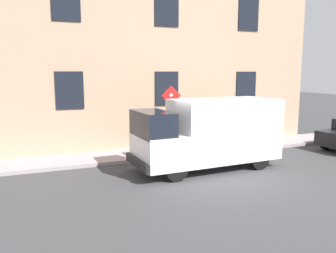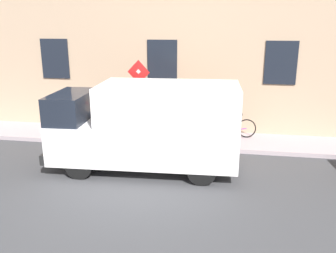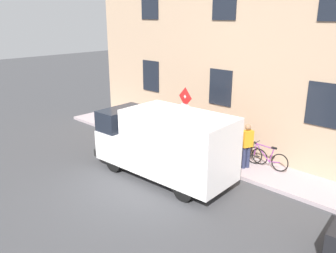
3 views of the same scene
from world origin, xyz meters
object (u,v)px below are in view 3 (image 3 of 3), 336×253
object	(u,v)px
delivery_van	(165,142)
pedestrian	(247,144)
bicycle_purple	(267,158)
sign_post_stacked	(185,115)
bicycle_black	(247,152)

from	to	relation	value
delivery_van	pedestrian	distance (m)	3.07
bicycle_purple	pedestrian	bearing A→B (deg)	47.79
pedestrian	sign_post_stacked	bearing A→B (deg)	35.52
delivery_van	bicycle_purple	distance (m)	3.94
bicycle_black	pedestrian	distance (m)	0.88
sign_post_stacked	pedestrian	distance (m)	2.72
sign_post_stacked	delivery_van	world-z (taller)	sign_post_stacked
sign_post_stacked	pedestrian	bearing A→B (deg)	-78.01
delivery_van	bicycle_black	distance (m)	3.51
bicycle_black	pedestrian	size ratio (longest dim) A/B	1.00
bicycle_black	delivery_van	bearing A→B (deg)	61.58
delivery_van	pedestrian	xyz separation A→B (m)	(2.44, -1.84, -0.26)
sign_post_stacked	bicycle_black	xyz separation A→B (m)	(1.14, -2.25, -1.30)
pedestrian	delivery_van	bearing A→B (deg)	76.51
bicycle_purple	bicycle_black	bearing A→B (deg)	-0.65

